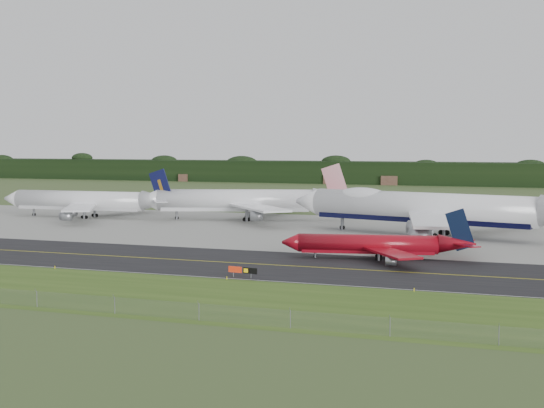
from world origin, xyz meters
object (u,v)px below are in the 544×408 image
(jet_red_737, at_px, (378,245))
(jet_navy_gold, at_px, (89,201))
(taxiway_sign, at_px, (243,270))
(jet_star_tail, at_px, (247,201))
(jet_ba_747, at_px, (432,209))

(jet_red_737, xyz_separation_m, jet_navy_gold, (-96.68, 51.53, 2.12))
(jet_navy_gold, relative_size, taxiway_sign, 10.92)
(jet_star_tail, bearing_deg, jet_navy_gold, -169.30)
(jet_red_737, relative_size, taxiway_sign, 6.99)
(jet_ba_747, bearing_deg, taxiway_sign, -108.77)
(taxiway_sign, bearing_deg, jet_ba_747, 71.23)
(jet_navy_gold, height_order, jet_star_tail, jet_star_tail)
(jet_ba_747, xyz_separation_m, jet_star_tail, (-55.14, 21.25, -1.17))
(jet_ba_747, relative_size, jet_red_737, 2.09)
(jet_ba_747, bearing_deg, jet_red_737, -97.56)
(jet_red_737, distance_m, taxiway_sign, 32.27)
(jet_ba_747, relative_size, taxiway_sign, 14.60)
(jet_red_737, bearing_deg, jet_ba_747, 82.44)
(jet_ba_747, height_order, jet_red_737, jet_ba_747)
(jet_star_tail, relative_size, taxiway_sign, 11.66)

